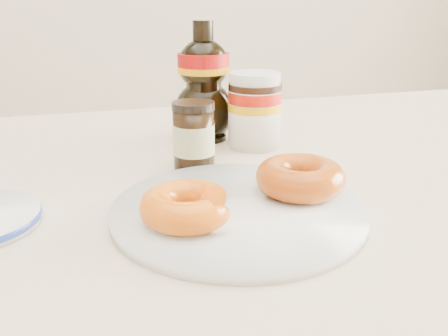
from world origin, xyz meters
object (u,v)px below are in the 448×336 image
object	(u,v)px
donut_bitten	(186,206)
syrup_bottle	(204,82)
plate	(238,210)
donut_whole	(300,177)
dark_jar	(194,136)
nutella_jar	(255,107)
dining_table	(246,250)

from	to	relation	value
donut_bitten	syrup_bottle	world-z (taller)	syrup_bottle
plate	donut_whole	world-z (taller)	donut_whole
donut_whole	syrup_bottle	bearing A→B (deg)	97.22
donut_bitten	syrup_bottle	xyz separation A→B (m)	(0.10, 0.31, 0.06)
plate	syrup_bottle	size ratio (longest dim) A/B	1.45
donut_whole	dark_jar	xyz separation A→B (m)	(-0.08, 0.14, 0.01)
donut_bitten	donut_whole	bearing A→B (deg)	-3.34
plate	nutella_jar	xyz separation A→B (m)	(0.10, 0.23, 0.05)
syrup_bottle	dark_jar	bearing A→B (deg)	-110.22
plate	dark_jar	xyz separation A→B (m)	(-0.01, 0.16, 0.04)
dining_table	donut_whole	xyz separation A→B (m)	(0.04, -0.06, 0.11)
donut_whole	nutella_jar	size ratio (longest dim) A/B	0.88
plate	donut_bitten	world-z (taller)	donut_bitten
dark_jar	donut_bitten	bearing A→B (deg)	-105.66
plate	nutella_jar	size ratio (longest dim) A/B	2.37
plate	syrup_bottle	world-z (taller)	syrup_bottle
dining_table	donut_whole	bearing A→B (deg)	-58.35
donut_whole	nutella_jar	world-z (taller)	nutella_jar
donut_whole	dining_table	bearing A→B (deg)	121.65
nutella_jar	syrup_bottle	bearing A→B (deg)	135.62
donut_bitten	nutella_jar	xyz separation A→B (m)	(0.16, 0.25, 0.03)
donut_bitten	donut_whole	world-z (taller)	donut_whole
plate	syrup_bottle	distance (m)	0.30
dining_table	nutella_jar	distance (m)	0.22
plate	donut_bitten	distance (m)	0.07
donut_bitten	syrup_bottle	bearing A→B (deg)	53.88
dining_table	syrup_bottle	size ratio (longest dim) A/B	7.96
dining_table	syrup_bottle	distance (m)	0.27
nutella_jar	plate	bearing A→B (deg)	-113.64
donut_bitten	syrup_bottle	size ratio (longest dim) A/B	0.50
dining_table	donut_whole	size ratio (longest dim) A/B	14.88
donut_bitten	nutella_jar	distance (m)	0.29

